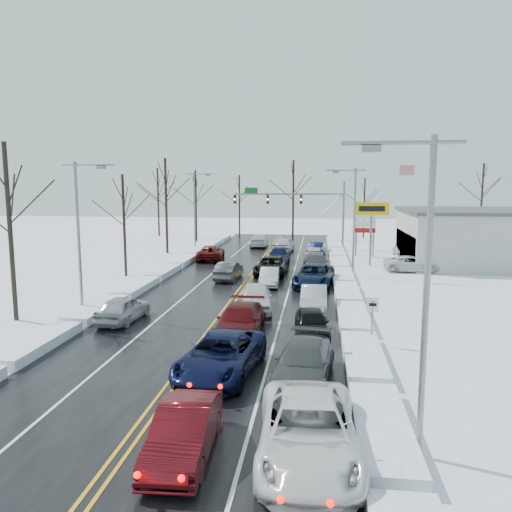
# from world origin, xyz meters

# --- Properties ---
(ground) EXTENTS (160.00, 160.00, 0.00)m
(ground) POSITION_xyz_m (0.00, 0.00, 0.00)
(ground) COLOR silver
(ground) RESTS_ON ground
(road_surface) EXTENTS (14.00, 84.00, 0.01)m
(road_surface) POSITION_xyz_m (0.00, 2.00, 0.01)
(road_surface) COLOR black
(road_surface) RESTS_ON ground
(snow_bank_left) EXTENTS (1.68, 72.00, 0.50)m
(snow_bank_left) POSITION_xyz_m (-7.60, 2.00, 0.00)
(snow_bank_left) COLOR white
(snow_bank_left) RESTS_ON ground
(snow_bank_right) EXTENTS (1.68, 72.00, 0.50)m
(snow_bank_right) POSITION_xyz_m (7.60, 2.00, 0.00)
(snow_bank_right) COLOR white
(snow_bank_right) RESTS_ON ground
(traffic_signal_mast) EXTENTS (13.28, 0.39, 8.00)m
(traffic_signal_mast) POSITION_xyz_m (3.45, 27.99, 5.48)
(traffic_signal_mast) COLOR slate
(traffic_signal_mast) RESTS_ON ground
(tires_plus_sign) EXTENTS (3.20, 0.34, 6.00)m
(tires_plus_sign) POSITION_xyz_m (10.50, 15.99, 4.99)
(tires_plus_sign) COLOR slate
(tires_plus_sign) RESTS_ON ground
(used_vehicles_sign) EXTENTS (2.20, 0.22, 4.65)m
(used_vehicles_sign) POSITION_xyz_m (10.50, 22.00, 3.32)
(used_vehicles_sign) COLOR slate
(used_vehicles_sign) RESTS_ON ground
(speed_limit_sign) EXTENTS (0.55, 0.09, 2.35)m
(speed_limit_sign) POSITION_xyz_m (8.20, -8.00, 1.63)
(speed_limit_sign) COLOR slate
(speed_limit_sign) RESTS_ON ground
(flagpole) EXTENTS (1.87, 1.20, 10.00)m
(flagpole) POSITION_xyz_m (15.17, 30.00, 5.93)
(flagpole) COLOR silver
(flagpole) RESTS_ON ground
(streetlight_se) EXTENTS (3.20, 0.25, 9.00)m
(streetlight_se) POSITION_xyz_m (8.30, -18.00, 5.31)
(streetlight_se) COLOR slate
(streetlight_se) RESTS_ON ground
(streetlight_ne) EXTENTS (3.20, 0.25, 9.00)m
(streetlight_ne) POSITION_xyz_m (8.30, 10.00, 5.31)
(streetlight_ne) COLOR slate
(streetlight_ne) RESTS_ON ground
(streetlight_sw) EXTENTS (3.20, 0.25, 9.00)m
(streetlight_sw) POSITION_xyz_m (-8.30, -4.00, 5.31)
(streetlight_sw) COLOR slate
(streetlight_sw) RESTS_ON ground
(streetlight_nw) EXTENTS (3.20, 0.25, 9.00)m
(streetlight_nw) POSITION_xyz_m (-8.30, 24.00, 5.31)
(streetlight_nw) COLOR slate
(streetlight_nw) RESTS_ON ground
(tree_left_b) EXTENTS (4.00, 4.00, 10.00)m
(tree_left_b) POSITION_xyz_m (-11.50, -6.00, 6.99)
(tree_left_b) COLOR #2D231C
(tree_left_b) RESTS_ON ground
(tree_left_c) EXTENTS (3.40, 3.40, 8.50)m
(tree_left_c) POSITION_xyz_m (-10.50, 8.00, 5.94)
(tree_left_c) COLOR #2D231C
(tree_left_c) RESTS_ON ground
(tree_left_d) EXTENTS (4.20, 4.20, 10.50)m
(tree_left_d) POSITION_xyz_m (-11.20, 22.00, 7.33)
(tree_left_d) COLOR #2D231C
(tree_left_d) RESTS_ON ground
(tree_left_e) EXTENTS (3.80, 3.80, 9.50)m
(tree_left_e) POSITION_xyz_m (-10.80, 34.00, 6.64)
(tree_left_e) COLOR #2D231C
(tree_left_e) RESTS_ON ground
(tree_far_a) EXTENTS (4.00, 4.00, 10.00)m
(tree_far_a) POSITION_xyz_m (-18.00, 40.00, 6.99)
(tree_far_a) COLOR #2D231C
(tree_far_a) RESTS_ON ground
(tree_far_b) EXTENTS (3.60, 3.60, 9.00)m
(tree_far_b) POSITION_xyz_m (-6.00, 41.00, 6.29)
(tree_far_b) COLOR #2D231C
(tree_far_b) RESTS_ON ground
(tree_far_c) EXTENTS (4.40, 4.40, 11.00)m
(tree_far_c) POSITION_xyz_m (2.00, 39.00, 7.68)
(tree_far_c) COLOR #2D231C
(tree_far_c) RESTS_ON ground
(tree_far_d) EXTENTS (3.40, 3.40, 8.50)m
(tree_far_d) POSITION_xyz_m (12.00, 40.50, 5.94)
(tree_far_d) COLOR #2D231C
(tree_far_d) RESTS_ON ground
(tree_far_e) EXTENTS (4.20, 4.20, 10.50)m
(tree_far_e) POSITION_xyz_m (28.00, 41.00, 7.33)
(tree_far_e) COLOR #2D231C
(tree_far_e) RESTS_ON ground
(queued_car_1) EXTENTS (1.74, 4.53, 1.47)m
(queued_car_1) POSITION_xyz_m (1.84, -18.78, 0.00)
(queued_car_1) COLOR #500A10
(queued_car_1) RESTS_ON ground
(queued_car_2) EXTENTS (3.37, 6.16, 1.64)m
(queued_car_2) POSITION_xyz_m (1.71, -12.63, 0.00)
(queued_car_2) COLOR black
(queued_car_2) RESTS_ON ground
(queued_car_3) EXTENTS (2.32, 5.46, 1.57)m
(queued_car_3) POSITION_xyz_m (1.66, -7.36, 0.00)
(queued_car_3) COLOR #47090D
(queued_car_3) RESTS_ON ground
(queued_car_4) EXTENTS (2.50, 5.00, 1.64)m
(queued_car_4) POSITION_xyz_m (1.84, -2.09, 0.00)
(queued_car_4) COLOR silver
(queued_car_4) RESTS_ON ground
(queued_car_5) EXTENTS (1.61, 4.11, 1.33)m
(queued_car_5) POSITION_xyz_m (1.92, 5.49, 0.00)
(queued_car_5) COLOR silver
(queued_car_5) RESTS_ON ground
(queued_car_6) EXTENTS (2.69, 5.56, 1.52)m
(queued_car_6) POSITION_xyz_m (1.63, 9.98, 0.00)
(queued_car_6) COLOR black
(queued_car_6) RESTS_ON ground
(queued_car_7) EXTENTS (2.39, 5.20, 1.47)m
(queued_car_7) POSITION_xyz_m (1.80, 16.75, 0.00)
(queued_car_7) COLOR black
(queued_car_7) RESTS_ON ground
(queued_car_8) EXTENTS (2.34, 5.07, 1.68)m
(queued_car_8) POSITION_xyz_m (1.75, 24.24, 0.00)
(queued_car_8) COLOR silver
(queued_car_8) RESTS_ON ground
(queued_car_10) EXTENTS (3.10, 6.19, 1.68)m
(queued_car_10) POSITION_xyz_m (5.36, -18.54, 0.00)
(queued_car_10) COLOR white
(queued_car_10) RESTS_ON ground
(queued_car_11) EXTENTS (2.73, 5.45, 1.52)m
(queued_car_11) POSITION_xyz_m (5.06, -12.89, 0.00)
(queued_car_11) COLOR #3B3E40
(queued_car_11) RESTS_ON ground
(queued_car_12) EXTENTS (2.02, 4.26, 1.41)m
(queued_car_12) POSITION_xyz_m (5.30, -6.94, 0.00)
(queued_car_12) COLOR black
(queued_car_12) RESTS_ON ground
(queued_car_13) EXTENTS (1.58, 4.51, 1.49)m
(queued_car_13) POSITION_xyz_m (5.36, -1.71, 0.00)
(queued_car_13) COLOR #A3A6AB
(queued_car_13) RESTS_ON ground
(queued_car_14) EXTENTS (3.40, 6.16, 1.63)m
(queued_car_14) POSITION_xyz_m (5.30, 5.64, 0.00)
(queued_car_14) COLOR black
(queued_car_14) RESTS_ON ground
(queued_car_15) EXTENTS (2.50, 5.50, 1.56)m
(queued_car_15) POSITION_xyz_m (5.41, 11.80, 0.00)
(queued_car_15) COLOR #3C3E41
(queued_car_15) RESTS_ON ground
(queued_car_16) EXTENTS (2.33, 4.61, 1.50)m
(queued_car_16) POSITION_xyz_m (5.17, 17.41, 0.00)
(queued_car_16) COLOR silver
(queued_car_16) RESTS_ON ground
(queued_car_17) EXTENTS (2.10, 4.57, 1.45)m
(queued_car_17) POSITION_xyz_m (5.43, 22.24, 0.00)
(queued_car_17) COLOR black
(queued_car_17) RESTS_ON ground
(oncoming_car_0) EXTENTS (1.82, 4.50, 1.45)m
(oncoming_car_0) POSITION_xyz_m (-1.60, 7.52, 0.00)
(oncoming_car_0) COLOR #3E4143
(oncoming_car_0) RESTS_ON ground
(oncoming_car_1) EXTENTS (2.96, 5.56, 1.49)m
(oncoming_car_1) POSITION_xyz_m (-5.26, 17.60, 0.00)
(oncoming_car_1) COLOR #550B0B
(oncoming_car_1) RESTS_ON ground
(oncoming_car_2) EXTENTS (2.46, 5.44, 1.54)m
(oncoming_car_2) POSITION_xyz_m (-1.66, 28.83, 0.00)
(oncoming_car_2) COLOR silver
(oncoming_car_2) RESTS_ON ground
(oncoming_car_3) EXTENTS (2.09, 4.51, 1.50)m
(oncoming_car_3) POSITION_xyz_m (-5.32, -5.50, 0.00)
(oncoming_car_3) COLOR #A2A5AA
(oncoming_car_3) RESTS_ON ground
(parked_car_0) EXTENTS (5.13, 2.55, 1.40)m
(parked_car_0) POSITION_xyz_m (13.90, 13.06, 0.00)
(parked_car_0) COLOR silver
(parked_car_0) RESTS_ON ground
(parked_car_1) EXTENTS (3.01, 5.86, 1.63)m
(parked_car_1) POSITION_xyz_m (16.99, 16.63, 0.00)
(parked_car_1) COLOR #45474A
(parked_car_1) RESTS_ON ground
(parked_car_2) EXTENTS (2.37, 5.12, 1.70)m
(parked_car_2) POSITION_xyz_m (14.87, 22.30, 0.00)
(parked_car_2) COLOR white
(parked_car_2) RESTS_ON ground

